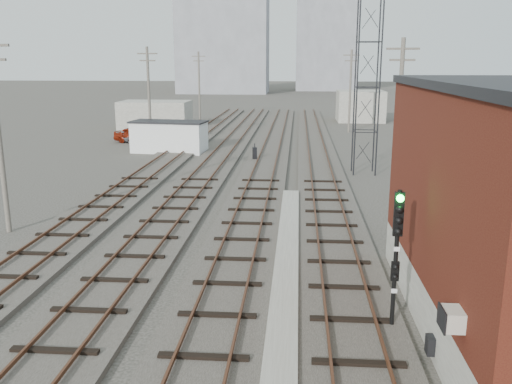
# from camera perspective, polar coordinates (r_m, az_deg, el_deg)

# --- Properties ---
(ground) EXTENTS (320.00, 320.00, 0.00)m
(ground) POSITION_cam_1_polar(r_m,az_deg,el_deg) (63.61, 3.68, 6.57)
(ground) COLOR #282621
(ground) RESTS_ON ground
(track_right) EXTENTS (3.20, 90.00, 0.39)m
(track_right) POSITION_cam_1_polar(r_m,az_deg,el_deg) (42.85, 6.60, 3.25)
(track_right) COLOR #332D28
(track_right) RESTS_ON ground
(track_mid_right) EXTENTS (3.20, 90.00, 0.39)m
(track_mid_right) POSITION_cam_1_polar(r_m,az_deg,el_deg) (42.88, 1.24, 3.34)
(track_mid_right) COLOR #332D28
(track_mid_right) RESTS_ON ground
(track_mid_left) EXTENTS (3.20, 90.00, 0.39)m
(track_mid_left) POSITION_cam_1_polar(r_m,az_deg,el_deg) (43.29, -4.06, 3.41)
(track_mid_left) COLOR #332D28
(track_mid_left) RESTS_ON ground
(track_left) EXTENTS (3.20, 90.00, 0.39)m
(track_left) POSITION_cam_1_polar(r_m,az_deg,el_deg) (44.05, -9.22, 3.44)
(track_left) COLOR #332D28
(track_left) RESTS_ON ground
(platform_curb) EXTENTS (0.90, 28.00, 0.26)m
(platform_curb) POSITION_cam_1_polar(r_m,az_deg,el_deg) (18.75, 3.06, -10.33)
(platform_curb) COLOR gray
(platform_curb) RESTS_ON ground
(lattice_tower) EXTENTS (1.60, 1.60, 15.00)m
(lattice_tower) POSITION_cam_1_polar(r_m,az_deg,el_deg) (38.42, 11.71, 12.97)
(lattice_tower) COLOR black
(lattice_tower) RESTS_ON ground
(utility_pole_left_b) EXTENTS (1.80, 0.24, 9.00)m
(utility_pole_left_b) POSITION_cam_1_polar(r_m,az_deg,el_deg) (50.04, -11.20, 9.97)
(utility_pole_left_b) COLOR #595147
(utility_pole_left_b) RESTS_ON ground
(utility_pole_left_c) EXTENTS (1.80, 0.24, 9.00)m
(utility_pole_left_c) POSITION_cam_1_polar(r_m,az_deg,el_deg) (74.40, -6.00, 11.25)
(utility_pole_left_c) COLOR #595147
(utility_pole_left_c) RESTS_ON ground
(utility_pole_right_a) EXTENTS (1.80, 0.24, 9.00)m
(utility_pole_right_a) POSITION_cam_1_polar(r_m,az_deg,el_deg) (31.78, 14.82, 7.85)
(utility_pole_right_a) COLOR #595147
(utility_pole_right_a) RESTS_ON ground
(utility_pole_right_b) EXTENTS (1.80, 0.24, 9.00)m
(utility_pole_right_b) POSITION_cam_1_polar(r_m,az_deg,el_deg) (61.47, 9.89, 10.65)
(utility_pole_right_b) COLOR #595147
(utility_pole_right_b) RESTS_ON ground
(apartment_left) EXTENTS (22.00, 14.00, 30.00)m
(apartment_left) POSITION_cam_1_polar(r_m,az_deg,el_deg) (139.61, -3.46, 16.54)
(apartment_left) COLOR gray
(apartment_left) RESTS_ON ground
(apartment_right) EXTENTS (16.00, 12.00, 26.00)m
(apartment_right) POSITION_cam_1_polar(r_m,az_deg,el_deg) (153.40, 7.39, 15.44)
(apartment_right) COLOR gray
(apartment_right) RESTS_ON ground
(shed_left) EXTENTS (8.00, 5.00, 3.20)m
(shed_left) POSITION_cam_1_polar(r_m,az_deg,el_deg) (65.63, -10.55, 8.00)
(shed_left) COLOR gray
(shed_left) RESTS_ON ground
(shed_right) EXTENTS (6.00, 6.00, 4.00)m
(shed_right) POSITION_cam_1_polar(r_m,az_deg,el_deg) (73.81, 10.91, 8.89)
(shed_right) COLOR gray
(shed_right) RESTS_ON ground
(signal_mast) EXTENTS (0.40, 0.42, 4.25)m
(signal_mast) POSITION_cam_1_polar(r_m,az_deg,el_deg) (15.96, 14.57, -5.86)
(signal_mast) COLOR gray
(signal_mast) RESTS_ON ground
(switch_stand) EXTENTS (0.39, 0.39, 1.34)m
(switch_stand) POSITION_cam_1_polar(r_m,az_deg,el_deg) (42.96, -0.14, 4.08)
(switch_stand) COLOR black
(switch_stand) RESTS_ON ground
(site_trailer) EXTENTS (6.78, 3.63, 2.73)m
(site_trailer) POSITION_cam_1_polar(r_m,az_deg,el_deg) (47.85, -9.13, 5.78)
(site_trailer) COLOR white
(site_trailer) RESTS_ON ground
(car_red) EXTENTS (4.67, 2.64, 1.50)m
(car_red) POSITION_cam_1_polar(r_m,az_deg,el_deg) (54.40, -12.46, 5.89)
(car_red) COLOR maroon
(car_red) RESTS_ON ground
(car_silver) EXTENTS (4.42, 1.78, 1.43)m
(car_silver) POSITION_cam_1_polar(r_m,az_deg,el_deg) (55.44, -8.38, 6.17)
(car_silver) COLOR #B5B7BD
(car_silver) RESTS_ON ground
(car_grey) EXTENTS (4.22, 1.79, 1.22)m
(car_grey) POSITION_cam_1_polar(r_m,az_deg,el_deg) (54.31, -11.65, 5.77)
(car_grey) COLOR slate
(car_grey) RESTS_ON ground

